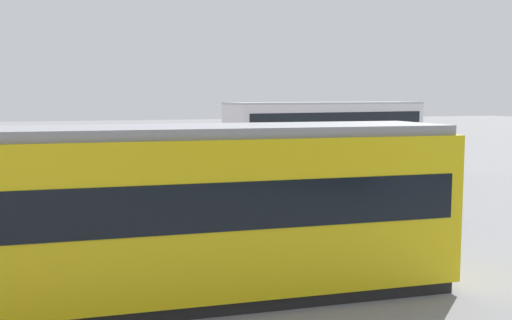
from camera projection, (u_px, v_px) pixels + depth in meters
name	position (u px, v px, depth m)	size (l,w,h in m)	color
ground_plane	(294.00, 184.00, 27.92)	(160.00, 160.00, 0.00)	gray
double_decker_bus	(327.00, 137.00, 31.43)	(11.77, 4.38, 3.77)	silver
tram_yellow	(112.00, 214.00, 11.49)	(13.95, 3.38, 3.48)	yellow
pedestrian_near_railing	(293.00, 183.00, 21.25)	(0.45, 0.45, 1.70)	#4C3F2D
pedestrian_crossing	(446.00, 191.00, 19.33)	(0.45, 0.45, 1.73)	#4C3F2D
pedestrian_railing	(241.00, 184.00, 22.59)	(9.44, 0.45, 1.08)	gray
info_sign	(162.00, 170.00, 20.61)	(1.01, 0.22, 2.22)	slate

